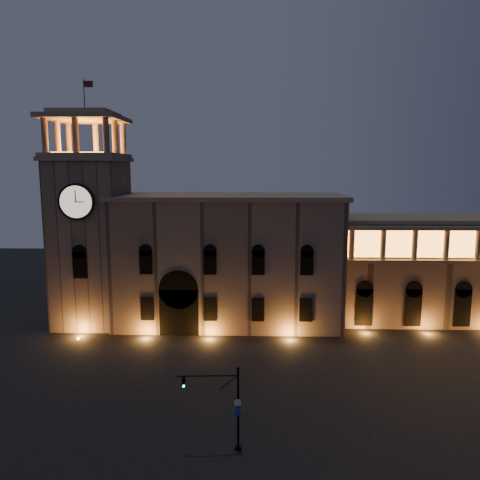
% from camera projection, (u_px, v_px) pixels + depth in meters
% --- Properties ---
extents(ground, '(160.00, 160.00, 0.00)m').
position_uv_depth(ground, '(238.00, 397.00, 43.60)').
color(ground, black).
rests_on(ground, ground).
extents(government_building, '(30.80, 12.80, 17.60)m').
position_uv_depth(government_building, '(228.00, 259.00, 63.99)').
color(government_building, '#7F6453').
rests_on(government_building, ground).
extents(clock_tower, '(9.80, 9.80, 32.40)m').
position_uv_depth(clock_tower, '(91.00, 233.00, 62.94)').
color(clock_tower, '#7F6453').
rests_on(clock_tower, ground).
extents(colonnade_wing, '(40.60, 11.50, 14.50)m').
position_uv_depth(colonnade_wing, '(472.00, 268.00, 65.31)').
color(colonnade_wing, '#7A5F4E').
rests_on(colonnade_wing, ground).
extents(traffic_light, '(4.83, 0.68, 6.62)m').
position_uv_depth(traffic_light, '(227.00, 407.00, 34.89)').
color(traffic_light, black).
rests_on(traffic_light, ground).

